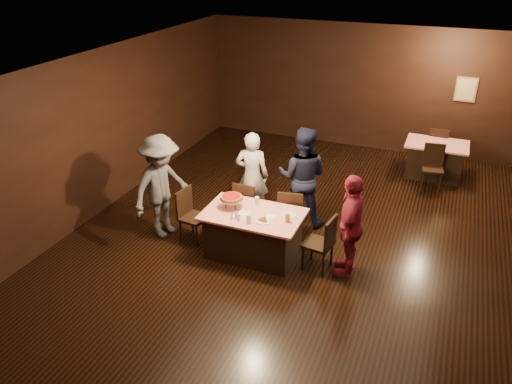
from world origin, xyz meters
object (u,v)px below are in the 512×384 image
Objects in this scene: diner_grey_knit at (161,187)px; glass_back at (257,201)px; main_table at (253,234)px; back_table at (435,160)px; chair_back_near at (433,168)px; diner_white_jacket at (252,176)px; chair_end_left at (194,217)px; diner_navy_hoodie at (302,177)px; chair_back_far at (437,147)px; glass_amber at (288,218)px; glass_front_left at (249,219)px; chair_end_right at (318,243)px; chair_far_left at (248,205)px; diner_red_shirt at (351,226)px; pizza_stand at (232,198)px; plate_empty at (289,215)px; chair_far_right at (291,213)px.

diner_grey_knit reaches higher than glass_back.
main_table is 11.43× the size of glass_back.
chair_back_near reaches higher than back_table.
diner_white_jacket is at bearing -133.58° from back_table.
diner_navy_hoodie reaches higher than chair_end_left.
chair_back_far reaches higher than glass_amber.
glass_front_left is at bearing -80.54° from main_table.
diner_grey_knit is (-4.24, -4.93, 0.45)m from chair_back_far.
diner_grey_knit reaches higher than diner_white_jacket.
diner_navy_hoodie is (-0.68, 1.30, 0.45)m from chair_end_right.
chair_back_far is at bearing 62.93° from main_table.
chair_back_near is 3.94m from diner_white_jacket.
back_table is 1.37× the size of chair_far_left.
diner_grey_knit is at bearing 31.01° from chair_far_left.
diner_red_shirt is at bearing -80.10° from chair_end_left.
pizza_stand is 2.71× the size of glass_front_left.
diner_grey_knit is at bearing -82.42° from chair_end_right.
chair_far_left is at bearing 28.10° from diner_navy_hoodie.
pizza_stand is at bearing 83.24° from diner_white_jacket.
back_table is 1.37× the size of chair_end_right.
chair_back_far is 3.80× the size of plate_empty.
chair_end_right and chair_back_near have the same top height.
back_table is 5.67m from chair_end_left.
chair_end_left is 2.20m from chair_end_right.
diner_red_shirt is at bearing -102.77° from back_table.
diner_white_jacket is at bearing 113.20° from main_table.
chair_far_right is at bearing 71.57° from glass_front_left.
chair_far_left is (-2.93, -3.60, 0.09)m from back_table.
chair_end_left is 1.00× the size of chair_end_right.
glass_front_left is (-0.50, -0.45, 0.06)m from plate_empty.
diner_grey_knit is at bearing 178.31° from glass_amber.
chair_end_left is at bearing -142.77° from chair_back_near.
chair_end_left and chair_back_far have the same top height.
main_table is 1.35m from diner_white_jacket.
chair_far_right is (0.40, 0.75, 0.09)m from main_table.
back_table is 4.82m from glass_back.
diner_grey_knit is (-2.11, -0.73, 0.45)m from chair_far_right.
plate_empty is at bearing 93.89° from chair_far_right.
main_table is 1.10m from chair_end_right.
chair_end_right is 1.00× the size of chair_back_far.
plate_empty is (2.26, 0.13, -0.15)m from diner_grey_knit.
pizza_stand reaches higher than glass_front_left.
chair_end_left is 1.74m from glass_amber.
diner_red_shirt reaches higher than pizza_stand.
diner_grey_knit reaches higher than diner_red_shirt.
chair_back_near is 4.67m from pizza_stand.
plate_empty is at bearing 104.04° from glass_amber.
plate_empty is at bearing -69.38° from diner_grey_knit.
diner_grey_knit is 13.25× the size of glass_amber.
diner_red_shirt reaches higher than chair_back_near.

